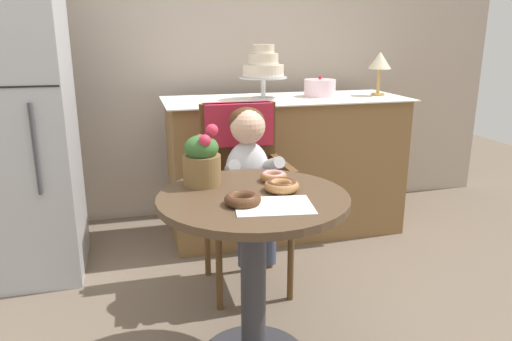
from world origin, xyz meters
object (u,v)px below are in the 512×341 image
at_px(round_layer_cake, 320,88).
at_px(donut_side, 282,185).
at_px(cafe_table, 253,247).
at_px(tiered_cake_stand, 263,67).
at_px(donut_front, 274,176).
at_px(donut_mid, 243,199).
at_px(wicker_chair, 242,166).
at_px(flower_vase, 202,159).
at_px(table_lamp, 380,62).
at_px(seated_child, 249,167).
at_px(refrigerator, 7,123).

bearing_deg(round_layer_cake, donut_side, -117.20).
distance_m(cafe_table, donut_side, 0.26).
bearing_deg(tiered_cake_stand, donut_front, -103.39).
height_order(donut_side, tiered_cake_stand, tiered_cake_stand).
xyz_separation_m(donut_mid, round_layer_cake, (0.85, 1.43, 0.21)).
height_order(wicker_chair, flower_vase, flower_vase).
height_order(donut_mid, table_lamp, table_lamp).
bearing_deg(seated_child, donut_side, -90.18).
bearing_deg(refrigerator, cafe_table, -46.33).
xyz_separation_m(seated_child, table_lamp, (1.07, 0.74, 0.44)).
bearing_deg(donut_mid, cafe_table, 56.13).
relative_size(seated_child, round_layer_cake, 3.53).
xyz_separation_m(donut_mid, refrigerator, (-0.99, 1.19, 0.11)).
distance_m(cafe_table, tiered_cake_stand, 1.48).
bearing_deg(donut_front, flower_vase, 174.57).
bearing_deg(wicker_chair, table_lamp, 31.81).
bearing_deg(refrigerator, round_layer_cake, 7.25).
bearing_deg(table_lamp, cafe_table, -132.81).
xyz_separation_m(cafe_table, refrigerator, (-1.05, 1.10, 0.34)).
height_order(donut_mid, donut_side, donut_side).
distance_m(wicker_chair, donut_mid, 0.81).
height_order(wicker_chair, refrigerator, refrigerator).
relative_size(flower_vase, round_layer_cake, 1.18).
relative_size(wicker_chair, refrigerator, 0.56).
xyz_separation_m(donut_front, flower_vase, (-0.29, 0.03, 0.09)).
xyz_separation_m(wicker_chair, flower_vase, (-0.28, -0.52, 0.19)).
height_order(donut_front, donut_mid, donut_mid).
bearing_deg(round_layer_cake, wicker_chair, -136.55).
relative_size(seated_child, refrigerator, 0.43).
bearing_deg(wicker_chair, round_layer_cake, 46.50).
bearing_deg(refrigerator, donut_front, -38.96).
bearing_deg(table_lamp, flower_vase, -140.74).
distance_m(donut_mid, table_lamp, 1.90).
bearing_deg(cafe_table, refrigerator, 133.67).
distance_m(wicker_chair, table_lamp, 1.31).
relative_size(donut_front, flower_vase, 0.46).
bearing_deg(donut_mid, seated_child, 74.10).
height_order(cafe_table, round_layer_cake, round_layer_cake).
height_order(donut_front, refrigerator, refrigerator).
distance_m(donut_front, flower_vase, 0.30).
distance_m(seated_child, donut_front, 0.39).
relative_size(donut_front, refrigerator, 0.07).
bearing_deg(flower_vase, tiered_cake_stand, 63.41).
bearing_deg(refrigerator, donut_side, -42.84).
height_order(table_lamp, refrigerator, refrigerator).
bearing_deg(flower_vase, donut_mid, -69.39).
relative_size(cafe_table, wicker_chair, 0.75).
bearing_deg(flower_vase, cafe_table, -47.40).
bearing_deg(round_layer_cake, seated_child, -130.33).
xyz_separation_m(seated_child, refrigerator, (-1.17, 0.56, 0.17)).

